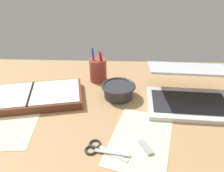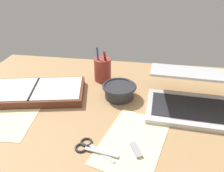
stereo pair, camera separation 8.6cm
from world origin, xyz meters
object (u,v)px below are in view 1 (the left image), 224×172
Objects in this scene: scissors at (98,148)px; laptop at (189,92)px; bowl at (118,90)px; planner at (31,97)px; pen_cup at (98,70)px.

laptop is at bearing 59.68° from scissors.
planner is at bearing -172.93° from bowl.
bowl is (-28.03, 3.09, -1.85)cm from laptop.
laptop is 2.40× the size of bowl.
planner is (-35.45, -4.40, -1.42)cm from bowl.
bowl reaches higher than planner.
bowl is at bearing 100.28° from scissors.
laptop is 28.26cm from bowl.
bowl is at bearing -55.08° from pen_cup.
pen_cup is (-37.76, 17.04, 0.51)cm from laptop.
pen_cup reaches higher than laptop.
laptop is at bearing -10.74° from planner.
laptop reaches higher than bowl.
scissors is at bearing -100.70° from bowl.
laptop is 2.06× the size of pen_cup.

